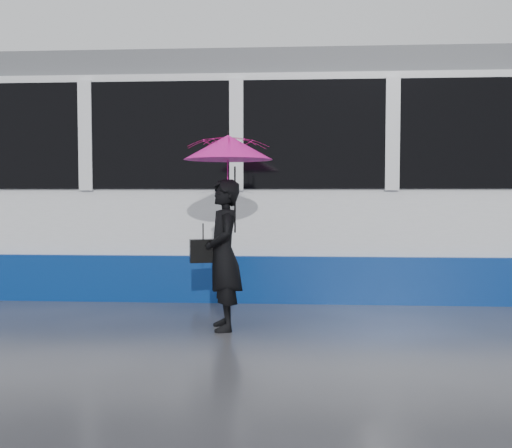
{
  "coord_description": "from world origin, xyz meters",
  "views": [
    {
      "loc": [
        0.76,
        -6.14,
        1.43
      ],
      "look_at": [
        0.38,
        0.15,
        1.1
      ],
      "focal_mm": 40.0,
      "sensor_mm": 36.0,
      "label": 1
    }
  ],
  "objects": [
    {
      "name": "ground",
      "position": [
        0.0,
        0.0,
        0.0
      ],
      "size": [
        90.0,
        90.0,
        0.0
      ],
      "primitive_type": "plane",
      "color": "#2C2C31",
      "rests_on": "ground"
    },
    {
      "name": "rails",
      "position": [
        0.0,
        2.5,
        0.01
      ],
      "size": [
        34.0,
        1.51,
        0.02
      ],
      "color": "#3F3D38",
      "rests_on": "ground"
    },
    {
      "name": "tram",
      "position": [
        -3.45,
        2.5,
        1.64
      ],
      "size": [
        26.0,
        2.56,
        3.35
      ],
      "color": "white",
      "rests_on": "ground"
    },
    {
      "name": "woman",
      "position": [
        0.06,
        -0.2,
        0.79
      ],
      "size": [
        0.51,
        0.66,
        1.59
      ],
      "primitive_type": "imported",
      "rotation": [
        0.0,
        0.0,
        -1.32
      ],
      "color": "black",
      "rests_on": "ground"
    },
    {
      "name": "umbrella",
      "position": [
        0.11,
        -0.2,
        1.74
      ],
      "size": [
        1.14,
        1.14,
        1.07
      ],
      "rotation": [
        0.0,
        0.0,
        0.26
      ],
      "color": "#F4144C",
      "rests_on": "ground"
    },
    {
      "name": "handbag",
      "position": [
        -0.16,
        -0.18,
        0.83
      ],
      "size": [
        0.3,
        0.19,
        0.43
      ],
      "rotation": [
        0.0,
        0.0,
        0.26
      ],
      "color": "black",
      "rests_on": "ground"
    }
  ]
}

